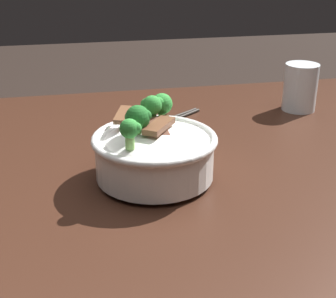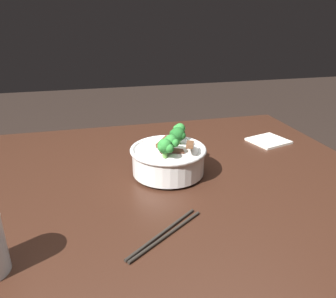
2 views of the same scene
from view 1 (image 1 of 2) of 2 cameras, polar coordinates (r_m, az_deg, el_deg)
The scene contains 4 objects.
dining_table at distance 0.94m, azimuth -0.23°, elevation -8.62°, with size 1.22×1.00×0.77m.
rice_bowl at distance 0.83m, azimuth -1.62°, elevation -0.01°, with size 0.21×0.21×0.14m.
drinking_glass at distance 1.22m, azimuth 15.12°, elevation 6.64°, with size 0.08×0.08×0.11m.
chopsticks_pair at distance 1.10m, azimuth -0.16°, elevation 3.26°, with size 0.19×0.14×0.01m.
Camera 1 is at (-0.15, -0.77, 1.17)m, focal length 52.33 mm.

